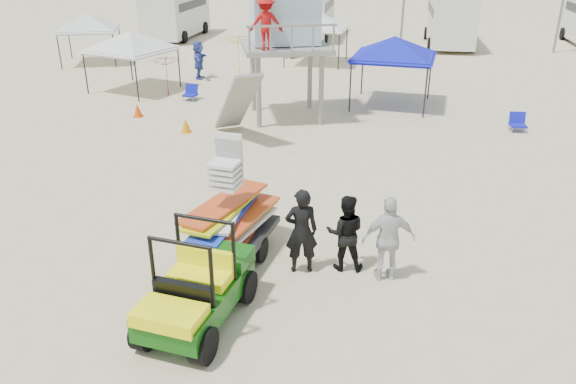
% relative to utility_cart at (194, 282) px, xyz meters
% --- Properties ---
extents(ground, '(140.00, 140.00, 0.00)m').
position_rel_utility_cart_xyz_m(ground, '(0.59, -0.05, -0.85)').
color(ground, beige).
rests_on(ground, ground).
extents(utility_cart, '(1.52, 2.54, 1.82)m').
position_rel_utility_cart_xyz_m(utility_cart, '(0.00, 0.00, 0.00)').
color(utility_cart, '#0D4B0B').
rests_on(utility_cart, ground).
extents(surf_trailer, '(1.69, 2.70, 2.37)m').
position_rel_utility_cart_xyz_m(surf_trailer, '(0.00, 2.33, 0.12)').
color(surf_trailer, black).
rests_on(surf_trailer, ground).
extents(man_left, '(0.75, 0.59, 1.79)m').
position_rel_utility_cart_xyz_m(man_left, '(1.52, 2.03, 0.05)').
color(man_left, black).
rests_on(man_left, ground).
extents(man_mid, '(0.83, 0.68, 1.61)m').
position_rel_utility_cart_xyz_m(man_mid, '(2.37, 2.28, -0.04)').
color(man_mid, black).
rests_on(man_mid, ground).
extents(man_right, '(1.10, 0.66, 1.76)m').
position_rel_utility_cart_xyz_m(man_right, '(3.22, 2.03, 0.03)').
color(man_right, silver).
rests_on(man_right, ground).
extents(lifeguard_tower, '(3.85, 3.85, 4.87)m').
position_rel_utility_cart_xyz_m(lifeguard_tower, '(-0.81, 12.73, 2.78)').
color(lifeguard_tower, gray).
rests_on(lifeguard_tower, ground).
extents(canopy_blue, '(3.29, 3.29, 3.13)m').
position_rel_utility_cart_xyz_m(canopy_blue, '(3.15, 15.03, 1.74)').
color(canopy_blue, black).
rests_on(canopy_blue, ground).
extents(canopy_white_a, '(3.74, 3.74, 2.97)m').
position_rel_utility_cart_xyz_m(canopy_white_a, '(-8.08, 15.53, 1.58)').
color(canopy_white_a, black).
rests_on(canopy_white_a, ground).
extents(canopy_white_b, '(3.69, 3.69, 2.97)m').
position_rel_utility_cart_xyz_m(canopy_white_b, '(-12.91, 20.89, 1.58)').
color(canopy_white_b, black).
rests_on(canopy_white_b, ground).
extents(canopy_white_c, '(3.21, 3.21, 3.08)m').
position_rel_utility_cart_xyz_m(canopy_white_c, '(-0.91, 22.86, 1.68)').
color(canopy_white_c, black).
rests_on(canopy_white_c, ground).
extents(umbrella_a, '(2.27, 2.30, 1.70)m').
position_rel_utility_cart_xyz_m(umbrella_a, '(-6.30, 14.89, 0.00)').
color(umbrella_a, '#B11235').
rests_on(umbrella_a, ground).
extents(umbrella_b, '(2.98, 2.97, 1.92)m').
position_rel_utility_cart_xyz_m(umbrella_b, '(-4.34, 19.67, 0.11)').
color(umbrella_b, yellow).
rests_on(umbrella_b, ground).
extents(cone_near, '(0.34, 0.34, 0.50)m').
position_rel_utility_cart_xyz_m(cone_near, '(-6.24, 11.67, -0.60)').
color(cone_near, '#E24007').
rests_on(cone_near, ground).
extents(cone_far, '(0.34, 0.34, 0.50)m').
position_rel_utility_cart_xyz_m(cone_far, '(-3.81, 10.18, -0.60)').
color(cone_far, orange).
rests_on(cone_far, ground).
extents(beach_chair_a, '(0.59, 0.64, 0.64)m').
position_rel_utility_cart_xyz_m(beach_chair_a, '(-5.09, 14.41, -0.54)').
color(beach_chair_a, '#0F15A5').
rests_on(beach_chair_a, ground).
extents(beach_chair_b, '(0.57, 0.61, 0.64)m').
position_rel_utility_cart_xyz_m(beach_chair_b, '(7.58, 12.42, -0.54)').
color(beach_chair_b, '#1014B8').
rests_on(beach_chair_b, ground).
extents(rv_far_left, '(2.64, 6.80, 3.25)m').
position_rel_utility_cart_xyz_m(rv_far_left, '(-11.41, 29.94, 0.95)').
color(rv_far_left, silver).
rests_on(rv_far_left, ground).
extents(rv_mid_left, '(2.65, 6.50, 3.25)m').
position_rel_utility_cart_xyz_m(rv_mid_left, '(-2.41, 31.44, 0.95)').
color(rv_mid_left, silver).
rests_on(rv_mid_left, ground).
extents(rv_mid_right, '(2.64, 7.00, 3.25)m').
position_rel_utility_cart_xyz_m(rv_mid_right, '(6.59, 29.94, 0.95)').
color(rv_mid_right, silver).
rests_on(rv_mid_right, ground).
extents(distant_beachgoers, '(4.28, 7.24, 1.79)m').
position_rel_utility_cart_xyz_m(distant_beachgoers, '(-4.64, 20.57, 0.04)').
color(distant_beachgoers, '#4D7446').
rests_on(distant_beachgoers, ground).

